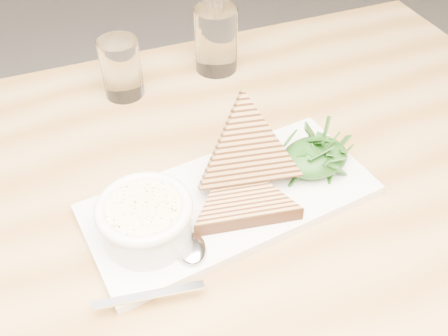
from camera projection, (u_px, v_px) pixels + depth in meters
name	position (u px, v px, depth m)	size (l,w,h in m)	color
table_top	(209.00, 203.00, 0.72)	(1.22, 0.81, 0.04)	tan
table_leg_br	(337.00, 138.00, 1.38)	(0.06, 0.06, 0.70)	tan
platter	(231.00, 199.00, 0.68)	(0.39, 0.18, 0.01)	white
soup_bowl	(146.00, 224.00, 0.62)	(0.11, 0.11, 0.04)	white
soup	(144.00, 209.00, 0.60)	(0.09, 0.09, 0.01)	#F4E7AD
bowl_rim	(144.00, 208.00, 0.60)	(0.12, 0.12, 0.01)	white
sandwich_flat	(242.00, 199.00, 0.66)	(0.17, 0.17, 0.02)	#B6834B
sandwich_lean	(248.00, 151.00, 0.66)	(0.17, 0.17, 0.09)	#B6834B
salad_base	(315.00, 157.00, 0.71)	(0.10, 0.08, 0.04)	#153713
arugula_pile	(315.00, 153.00, 0.70)	(0.11, 0.10, 0.05)	#275F18
spoon_bowl	(191.00, 248.00, 0.61)	(0.04, 0.05, 0.01)	silver
spoon_handle	(149.00, 295.00, 0.56)	(0.13, 0.01, 0.00)	silver
glass_near	(121.00, 68.00, 0.84)	(0.07, 0.07, 0.10)	white
glass_far	(216.00, 40.00, 0.89)	(0.08, 0.08, 0.12)	white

